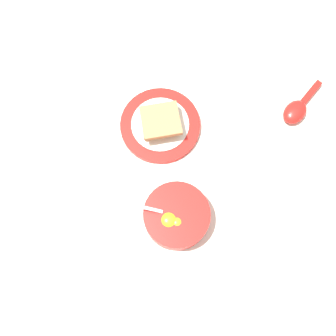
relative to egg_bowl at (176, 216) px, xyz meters
name	(u,v)px	position (x,y,z in m)	size (l,w,h in m)	color
ground_plane	(212,167)	(-0.14, 0.03, -0.03)	(3.00, 3.00, 0.00)	silver
egg_bowl	(176,216)	(0.00, 0.00, 0.00)	(0.14, 0.15, 0.08)	red
toast_plate	(160,125)	(-0.18, -0.12, -0.02)	(0.19, 0.19, 0.01)	red
toast_sandwich	(161,121)	(-0.18, -0.12, 0.01)	(0.12, 0.12, 0.04)	tan
soup_spoon	(297,109)	(-0.35, 0.16, -0.01)	(0.14, 0.07, 0.03)	red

